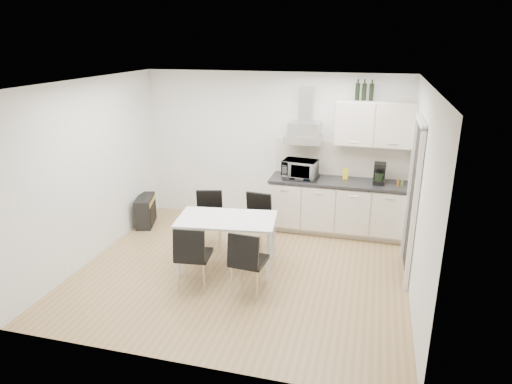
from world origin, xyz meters
TOP-DOWN VIEW (x-y plane):
  - ground at (0.00, 0.00)m, footprint 4.50×4.50m
  - wall_back at (0.00, 2.00)m, footprint 4.50×0.10m
  - wall_front at (0.00, -2.00)m, footprint 4.50×0.10m
  - wall_left at (-2.25, 0.00)m, footprint 0.10×4.00m
  - wall_right at (2.25, 0.00)m, footprint 0.10×4.00m
  - ceiling at (0.00, 0.00)m, footprint 4.50×4.50m
  - doorway at (2.21, 0.55)m, footprint 0.08×1.04m
  - kitchenette at (1.18, 1.73)m, footprint 2.22×0.64m
  - dining_table at (-0.23, 0.07)m, footprint 1.44×0.94m
  - chair_far_left at (-0.71, 0.62)m, footprint 0.55×0.60m
  - chair_far_right at (0.01, 0.69)m, footprint 0.49×0.54m
  - chair_near_left at (-0.48, -0.54)m, footprint 0.49×0.55m
  - chair_near_right at (0.25, -0.51)m, footprint 0.48×0.53m
  - guitar_amp at (-2.10, 1.20)m, footprint 0.43×0.66m
  - floor_speaker at (-0.18, 1.90)m, footprint 0.19×0.18m

SIDE VIEW (x-z plane):
  - ground at x=0.00m, z-range 0.00..0.00m
  - floor_speaker at x=-0.18m, z-range 0.00..0.26m
  - guitar_amp at x=-2.10m, z-range 0.00..0.51m
  - chair_far_left at x=-0.71m, z-range 0.00..0.88m
  - chair_far_right at x=0.01m, z-range 0.00..0.88m
  - chair_near_left at x=-0.48m, z-range 0.00..0.88m
  - chair_near_right at x=0.25m, z-range 0.00..0.88m
  - dining_table at x=-0.23m, z-range 0.29..1.04m
  - kitchenette at x=1.18m, z-range -0.43..2.09m
  - doorway at x=2.21m, z-range 0.00..2.10m
  - wall_back at x=0.00m, z-range 0.00..2.60m
  - wall_front at x=0.00m, z-range 0.00..2.60m
  - wall_left at x=-2.25m, z-range 0.00..2.60m
  - wall_right at x=2.25m, z-range 0.00..2.60m
  - ceiling at x=0.00m, z-range 2.60..2.60m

